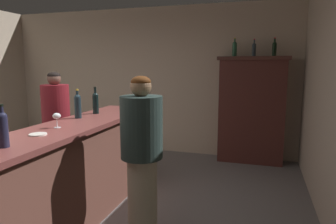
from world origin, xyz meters
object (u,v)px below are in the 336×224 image
(display_bottle_midleft, at_px, (254,49))
(bartender, at_px, (142,152))
(wine_bottle_pinot, at_px, (78,105))
(wine_bottle_chardonnay, at_px, (96,102))
(display_cabinet, at_px, (251,108))
(cheese_plate, at_px, (38,134))
(display_bottle_center, at_px, (274,48))
(display_bottle_left, at_px, (235,48))
(wine_bottle_malbec, at_px, (3,128))
(patron_near_entrance, at_px, (57,124))
(wine_glass_mid, at_px, (57,117))
(bar_counter, at_px, (70,175))

(display_bottle_midleft, distance_m, bartender, 3.04)
(wine_bottle_pinot, distance_m, wine_bottle_chardonnay, 0.35)
(display_cabinet, height_order, wine_bottle_chardonnay, display_cabinet)
(display_cabinet, distance_m, wine_bottle_pinot, 2.95)
(bartender, bearing_deg, cheese_plate, 15.15)
(display_bottle_center, bearing_deg, display_bottle_left, 180.00)
(display_cabinet, relative_size, wine_bottle_chardonnay, 5.32)
(bartender, bearing_deg, display_cabinet, -121.51)
(wine_bottle_malbec, relative_size, patron_near_entrance, 0.21)
(display_bottle_midleft, xyz_separation_m, bartender, (-0.90, -2.69, -1.07))
(wine_bottle_chardonnay, height_order, bartender, bartender)
(wine_bottle_pinot, distance_m, wine_glass_mid, 0.54)
(wine_bottle_pinot, xyz_separation_m, wine_bottle_chardonnay, (0.02, 0.35, -0.00))
(wine_glass_mid, distance_m, patron_near_entrance, 1.30)
(wine_bottle_pinot, distance_m, patron_near_entrance, 0.89)
(display_bottle_midleft, distance_m, display_bottle_center, 0.32)
(display_bottle_left, xyz_separation_m, display_bottle_midleft, (0.31, -0.00, -0.02))
(wine_glass_mid, bearing_deg, bartender, 7.78)
(patron_near_entrance, bearing_deg, bar_counter, 10.71)
(wine_bottle_chardonnay, distance_m, display_bottle_center, 2.97)
(wine_glass_mid, xyz_separation_m, display_bottle_center, (2.05, 2.81, 0.76))
(wine_bottle_pinot, height_order, patron_near_entrance, patron_near_entrance)
(wine_bottle_pinot, bearing_deg, display_cabinet, 51.01)
(wine_bottle_pinot, height_order, bartender, bartender)
(wine_bottle_chardonnay, relative_size, display_bottle_midleft, 1.19)
(wine_bottle_malbec, xyz_separation_m, display_bottle_left, (1.34, 3.52, 0.73))
(bar_counter, xyz_separation_m, cheese_plate, (0.01, -0.43, 0.53))
(wine_bottle_chardonnay, xyz_separation_m, bartender, (0.93, -0.76, -0.36))
(wine_bottle_pinot, height_order, wine_bottle_chardonnay, wine_bottle_chardonnay)
(wine_bottle_chardonnay, bearing_deg, wine_glass_mid, -83.97)
(wine_bottle_pinot, bearing_deg, patron_near_entrance, 144.86)
(bar_counter, relative_size, wine_bottle_malbec, 9.42)
(display_bottle_center, distance_m, bartender, 3.15)
(bar_counter, bearing_deg, display_bottle_center, 53.14)
(display_bottle_left, distance_m, display_bottle_center, 0.63)
(display_bottle_center, xyz_separation_m, bartender, (-1.21, -2.69, -1.08))
(wine_bottle_chardonnay, bearing_deg, display_bottle_center, 42.07)
(display_bottle_left, relative_size, display_bottle_midleft, 1.08)
(bar_counter, height_order, display_bottle_midleft, display_bottle_midleft)
(wine_bottle_pinot, bearing_deg, display_bottle_midleft, 50.99)
(bar_counter, distance_m, display_bottle_midleft, 3.48)
(display_cabinet, xyz_separation_m, bartender, (-0.89, -2.69, -0.09))
(patron_near_entrance, bearing_deg, display_bottle_left, 97.71)
(wine_bottle_chardonnay, distance_m, patron_near_entrance, 0.78)
(display_cabinet, bearing_deg, display_bottle_midleft, 0.00)
(cheese_plate, xyz_separation_m, display_bottle_center, (2.01, 3.12, 0.87))
(display_bottle_left, bearing_deg, wine_bottle_malbec, -110.79)
(display_bottle_midleft, height_order, bartender, display_bottle_midleft)
(display_bottle_center, bearing_deg, wine_bottle_chardonnay, -137.93)
(cheese_plate, height_order, bartender, bartender)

